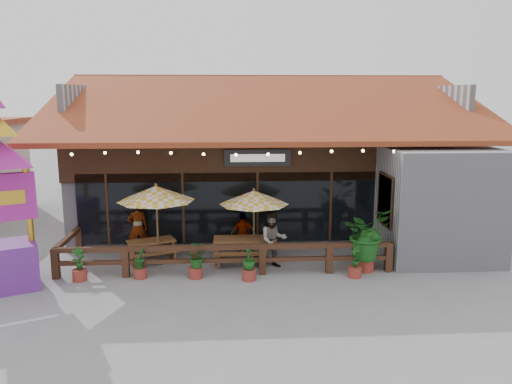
{
  "coord_description": "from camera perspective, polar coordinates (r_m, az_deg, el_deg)",
  "views": [
    {
      "loc": [
        -1.54,
        -14.56,
        5.21
      ],
      "look_at": [
        -0.57,
        1.5,
        2.1
      ],
      "focal_mm": 35.0,
      "sensor_mm": 36.0,
      "label": 1
    }
  ],
  "objects": [
    {
      "name": "ground",
      "position": [
        15.54,
        2.47,
        -8.67
      ],
      "size": [
        100.0,
        100.0,
        0.0
      ],
      "primitive_type": "plane",
      "color": "gray",
      "rests_on": "ground"
    },
    {
      "name": "restaurant_building",
      "position": [
        21.46,
        1.4,
        2.87
      ],
      "size": [
        15.5,
        14.73,
        6.09
      ],
      "color": "#A8A8AD",
      "rests_on": "ground"
    },
    {
      "name": "patio_railing",
      "position": [
        15.03,
        -6.05,
        -6.94
      ],
      "size": [
        10.0,
        2.6,
        0.92
      ],
      "color": "#472919",
      "rests_on": "ground"
    },
    {
      "name": "umbrella_left",
      "position": [
        15.69,
        -11.34,
        -0.19
      ],
      "size": [
        2.83,
        2.83,
        2.57
      ],
      "color": "brown",
      "rests_on": "ground"
    },
    {
      "name": "umbrella_right",
      "position": [
        15.7,
        -0.24,
        -0.66
      ],
      "size": [
        2.39,
        2.39,
        2.36
      ],
      "color": "brown",
      "rests_on": "ground"
    },
    {
      "name": "picnic_table_left",
      "position": [
        16.34,
        -11.86,
        -6.17
      ],
      "size": [
        1.81,
        1.7,
        0.7
      ],
      "color": "brown",
      "rests_on": "ground"
    },
    {
      "name": "picnic_table_right",
      "position": [
        15.9,
        -1.87,
        -6.18
      ],
      "size": [
        1.66,
        1.43,
        0.79
      ],
      "color": "brown",
      "rests_on": "ground"
    },
    {
      "name": "tropical_plant",
      "position": [
        15.3,
        12.51,
        -4.83
      ],
      "size": [
        1.84,
        1.77,
        1.96
      ],
      "color": "maroon",
      "rests_on": "ground"
    },
    {
      "name": "diner_a",
      "position": [
        17.03,
        -13.37,
        -4.01
      ],
      "size": [
        0.74,
        0.57,
        1.82
      ],
      "primitive_type": "imported",
      "rotation": [
        0.0,
        0.0,
        3.37
      ],
      "color": "#352110",
      "rests_on": "ground"
    },
    {
      "name": "diner_b",
      "position": [
        15.34,
        1.97,
        -5.48
      ],
      "size": [
        0.95,
        0.8,
        1.76
      ],
      "primitive_type": "imported",
      "rotation": [
        0.0,
        0.0,
        0.17
      ],
      "color": "#352110",
      "rests_on": "ground"
    },
    {
      "name": "diner_c",
      "position": [
        16.63,
        -1.46,
        -4.8
      ],
      "size": [
        0.82,
        0.35,
        1.4
      ],
      "primitive_type": "imported",
      "rotation": [
        0.0,
        0.0,
        3.14
      ],
      "color": "#352110",
      "rests_on": "ground"
    },
    {
      "name": "planter_a",
      "position": [
        15.25,
        -19.56,
        -8.04
      ],
      "size": [
        0.43,
        0.41,
        1.0
      ],
      "color": "maroon",
      "rests_on": "ground"
    },
    {
      "name": "planter_b",
      "position": [
        14.96,
        -13.12,
        -8.05
      ],
      "size": [
        0.38,
        0.38,
        0.93
      ],
      "color": "maroon",
      "rests_on": "ground"
    },
    {
      "name": "planter_c",
      "position": [
        14.65,
        -6.95,
        -7.7
      ],
      "size": [
        0.77,
        0.74,
        0.98
      ],
      "color": "maroon",
      "rests_on": "ground"
    },
    {
      "name": "planter_d",
      "position": [
        14.41,
        -0.81,
        -8.26
      ],
      "size": [
        0.5,
        0.5,
        0.98
      ],
      "color": "maroon",
      "rests_on": "ground"
    },
    {
      "name": "planter_e",
      "position": [
        14.93,
        11.25,
        -8.09
      ],
      "size": [
        0.39,
        0.39,
        0.95
      ],
      "color": "maroon",
      "rests_on": "ground"
    }
  ]
}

